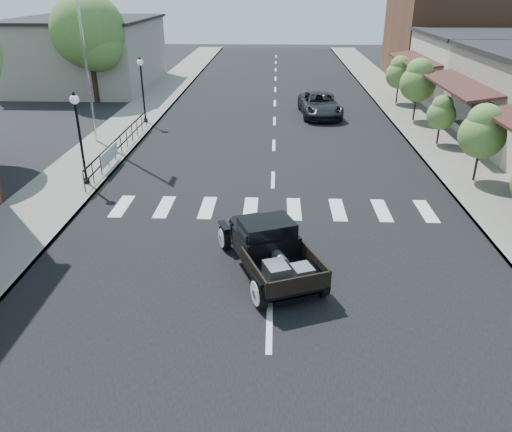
{
  "coord_description": "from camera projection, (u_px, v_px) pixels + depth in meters",
  "views": [
    {
      "loc": [
        0.07,
        -12.76,
        7.51
      ],
      "look_at": [
        -0.49,
        1.23,
        1.0
      ],
      "focal_mm": 35.0,
      "sensor_mm": 36.0,
      "label": 1
    }
  ],
  "objects": [
    {
      "name": "second_car",
      "position": [
        320.0,
        105.0,
        31.11
      ],
      "size": [
        2.66,
        5.19,
        1.4
      ],
      "primitive_type": "imported",
      "rotation": [
        0.0,
        0.0,
        0.07
      ],
      "color": "black",
      "rests_on": "ground"
    },
    {
      "name": "sidewalk_left",
      "position": [
        126.0,
        127.0,
        28.59
      ],
      "size": [
        3.0,
        80.0,
        0.15
      ],
      "primitive_type": "cube",
      "color": "gray",
      "rests_on": "ground"
    },
    {
      "name": "low_building_left",
      "position": [
        87.0,
        54.0,
        39.59
      ],
      "size": [
        10.0,
        12.0,
        5.0
      ],
      "primitive_type": "cube",
      "color": "#9E9484",
      "rests_on": "ground"
    },
    {
      "name": "ground",
      "position": [
        271.0,
        264.0,
        14.73
      ],
      "size": [
        120.0,
        120.0,
        0.0
      ],
      "primitive_type": "plane",
      "color": "black",
      "rests_on": "ground"
    },
    {
      "name": "hotrod_pickup",
      "position": [
        269.0,
        248.0,
        14.05
      ],
      "size": [
        3.6,
        4.94,
        1.56
      ],
      "primitive_type": null,
      "rotation": [
        0.0,
        0.0,
        0.38
      ],
      "color": "black",
      "rests_on": "ground"
    },
    {
      "name": "road_markings",
      "position": [
        274.0,
        158.0,
        23.79
      ],
      "size": [
        12.0,
        60.0,
        0.06
      ],
      "primitive_type": null,
      "color": "silver",
      "rests_on": "ground"
    },
    {
      "name": "sidewalk_right",
      "position": [
        426.0,
        130.0,
        27.98
      ],
      "size": [
        3.0,
        80.0,
        0.15
      ],
      "primitive_type": "cube",
      "color": "gray",
      "rests_on": "ground"
    },
    {
      "name": "railing",
      "position": [
        121.0,
        143.0,
        23.78
      ],
      "size": [
        0.08,
        10.0,
        1.0
      ],
      "primitive_type": null,
      "color": "black",
      "rests_on": "sidewalk_left"
    },
    {
      "name": "lamp_post_c",
      "position": [
        143.0,
        90.0,
        28.66
      ],
      "size": [
        0.36,
        0.36,
        3.69
      ],
      "primitive_type": null,
      "color": "black",
      "rests_on": "sidewalk_left"
    },
    {
      "name": "big_tree_far",
      "position": [
        90.0,
        48.0,
        33.6
      ],
      "size": [
        4.9,
        4.9,
        7.2
      ],
      "primitive_type": null,
      "color": "#4E7532",
      "rests_on": "ground"
    },
    {
      "name": "road",
      "position": [
        274.0,
        130.0,
        28.32
      ],
      "size": [
        14.0,
        80.0,
        0.02
      ],
      "primitive_type": "cube",
      "color": "black",
      "rests_on": "ground"
    },
    {
      "name": "small_tree_b",
      "position": [
        480.0,
        144.0,
        20.01
      ],
      "size": [
        1.84,
        1.84,
        3.06
      ],
      "primitive_type": null,
      "color": "#537736",
      "rests_on": "sidewalk_right"
    },
    {
      "name": "small_tree_d",
      "position": [
        417.0,
        91.0,
        29.13
      ],
      "size": [
        2.06,
        2.06,
        3.44
      ],
      "primitive_type": null,
      "color": "#537736",
      "rests_on": "sidewalk_right"
    },
    {
      "name": "banner",
      "position": [
        110.0,
        160.0,
        22.05
      ],
      "size": [
        0.04,
        2.2,
        0.6
      ],
      "primitive_type": null,
      "color": "silver",
      "rests_on": "sidewalk_left"
    },
    {
      "name": "small_tree_c",
      "position": [
        440.0,
        121.0,
        24.9
      ],
      "size": [
        1.42,
        1.42,
        2.37
      ],
      "primitive_type": null,
      "color": "#537736",
      "rests_on": "sidewalk_right"
    },
    {
      "name": "small_tree_e",
      "position": [
        399.0,
        81.0,
        33.5
      ],
      "size": [
        1.81,
        1.81,
        3.01
      ],
      "primitive_type": null,
      "color": "#537736",
      "rests_on": "sidewalk_right"
    },
    {
      "name": "storefront_far",
      "position": [
        501.0,
        72.0,
        33.18
      ],
      "size": [
        10.0,
        9.0,
        4.5
      ],
      "primitive_type": "cube",
      "color": "beige",
      "rests_on": "ground"
    },
    {
      "name": "lamp_post_b",
      "position": [
        80.0,
        139.0,
        19.6
      ],
      "size": [
        0.36,
        0.36,
        3.69
      ],
      "primitive_type": null,
      "color": "black",
      "rests_on": "sidewalk_left"
    },
    {
      "name": "far_building_right",
      "position": [
        461.0,
        37.0,
        41.69
      ],
      "size": [
        11.0,
        10.0,
        7.0
      ],
      "primitive_type": "cube",
      "color": "brown",
      "rests_on": "ground"
    },
    {
      "name": "flagpole",
      "position": [
        80.0,
        18.0,
        23.36
      ],
      "size": [
        0.12,
        0.12,
        11.9
      ],
      "primitive_type": "cylinder",
      "color": "silver",
      "rests_on": "sidewalk_left"
    }
  ]
}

